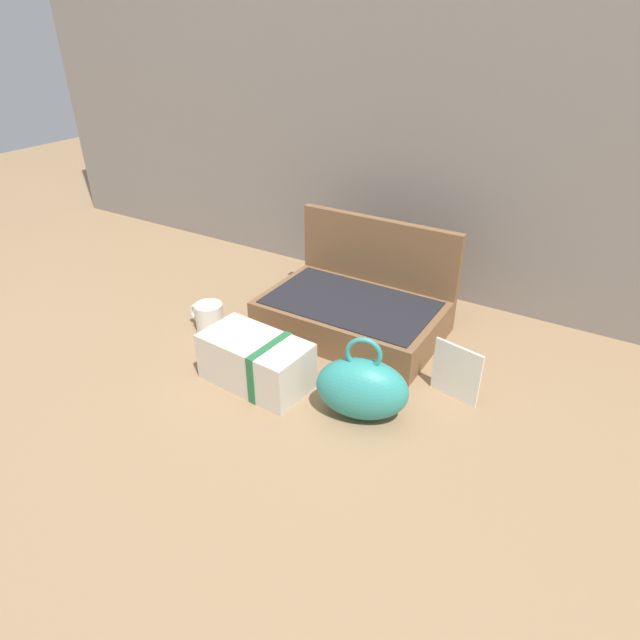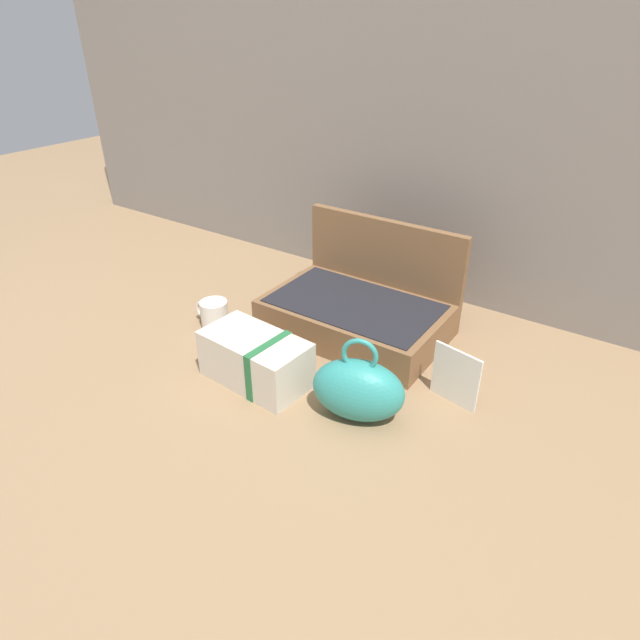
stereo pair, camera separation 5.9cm
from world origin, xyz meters
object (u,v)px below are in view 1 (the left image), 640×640
Objects in this scene: open_suitcase at (356,308)px; coffee_mug at (208,317)px; cream_toiletry_bag at (257,362)px; teal_pouch_handbag at (362,388)px; info_card_left at (456,372)px.

coffee_mug is at bearing -147.57° from open_suitcase.
coffee_mug is at bearing 154.63° from cream_toiletry_bag.
teal_pouch_handbag is 2.07× the size of coffee_mug.
teal_pouch_handbag is at bearing -59.82° from open_suitcase.
open_suitcase is 3.49× the size of info_card_left.
open_suitcase is 2.11× the size of teal_pouch_handbag.
cream_toiletry_bag is 0.30m from coffee_mug.
cream_toiletry_bag is at bearing -103.06° from open_suitcase.
coffee_mug is (-0.35, -0.22, -0.03)m from open_suitcase.
info_card_left reaches higher than cream_toiletry_bag.
coffee_mug is at bearing -162.67° from info_card_left.
open_suitcase is 1.78× the size of cream_toiletry_bag.
teal_pouch_handbag reaches higher than coffee_mug.
teal_pouch_handbag is 0.85× the size of cream_toiletry_bag.
info_card_left is at bearing 24.40° from cream_toiletry_bag.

